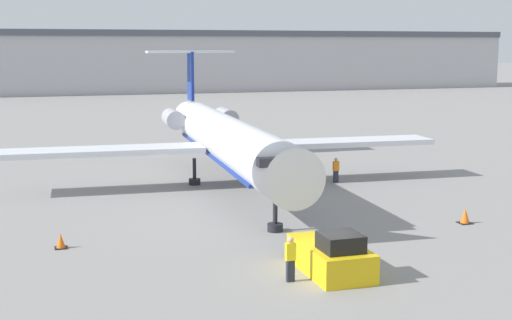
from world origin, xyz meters
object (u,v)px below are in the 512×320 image
object	(u,v)px
airplane_main	(225,138)
traffic_cone_left	(61,241)
worker_near_tug	(290,258)
traffic_cone_right	(465,216)
worker_by_wing	(336,170)
pushback_tug	(331,256)

from	to	relation	value
airplane_main	traffic_cone_left	xyz separation A→B (m)	(-11.24, -12.06, -2.93)
worker_near_tug	traffic_cone_left	size ratio (longest dim) A/B	2.60
worker_near_tug	traffic_cone_right	bearing A→B (deg)	26.40
worker_near_tug	worker_by_wing	bearing A→B (deg)	61.09
airplane_main	worker_near_tug	world-z (taller)	airplane_main
pushback_tug	traffic_cone_right	distance (m)	11.52
worker_by_wing	traffic_cone_left	bearing A→B (deg)	-149.90
traffic_cone_left	traffic_cone_right	world-z (taller)	traffic_cone_right
airplane_main	traffic_cone_right	xyz separation A→B (m)	(9.49, -13.74, -2.88)
pushback_tug	traffic_cone_right	size ratio (longest dim) A/B	5.42
airplane_main	pushback_tug	size ratio (longest dim) A/B	6.84
airplane_main	pushback_tug	world-z (taller)	airplane_main
worker_near_tug	worker_by_wing	world-z (taller)	worker_near_tug
airplane_main	pushback_tug	distance (m)	19.38
airplane_main	traffic_cone_left	world-z (taller)	airplane_main
worker_near_tug	traffic_cone_right	world-z (taller)	worker_near_tug
pushback_tug	worker_near_tug	xyz separation A→B (m)	(-2.03, -0.58, 0.27)
worker_by_wing	traffic_cone_right	world-z (taller)	worker_by_wing
traffic_cone_left	traffic_cone_right	distance (m)	20.80
airplane_main	worker_near_tug	size ratio (longest dim) A/B	16.41
airplane_main	traffic_cone_right	size ratio (longest dim) A/B	37.06
traffic_cone_left	traffic_cone_right	size ratio (longest dim) A/B	0.87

